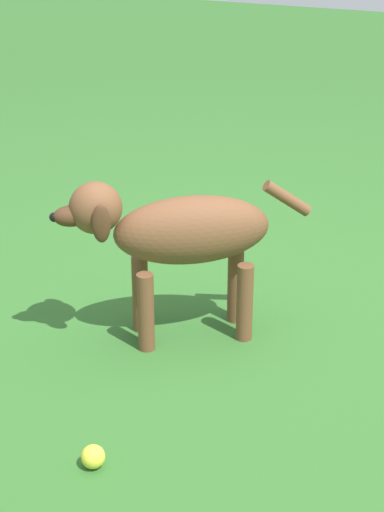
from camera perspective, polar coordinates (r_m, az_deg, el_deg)
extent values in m
plane|color=#2D6026|center=(2.93, 3.05, -4.81)|extent=(14.00, 14.00, 0.00)
ellipsoid|color=brown|center=(2.70, 0.00, 1.81)|extent=(0.54, 0.46, 0.23)
cylinder|color=brown|center=(2.73, -3.20, -3.89)|extent=(0.06, 0.06, 0.28)
cylinder|color=brown|center=(2.84, -3.59, -2.64)|extent=(0.06, 0.06, 0.28)
cylinder|color=brown|center=(2.79, 3.66, -3.22)|extent=(0.06, 0.06, 0.28)
cylinder|color=brown|center=(2.90, 3.01, -2.02)|extent=(0.06, 0.06, 0.28)
ellipsoid|color=brown|center=(2.62, -6.66, 3.32)|extent=(0.23, 0.22, 0.17)
ellipsoid|color=#472B19|center=(2.62, -8.30, 2.76)|extent=(0.14, 0.13, 0.07)
sphere|color=black|center=(2.62, -9.49, 2.66)|extent=(0.03, 0.03, 0.03)
ellipsoid|color=#472B19|center=(2.55, -6.28, 2.23)|extent=(0.07, 0.06, 0.13)
ellipsoid|color=#472B19|center=(2.70, -6.62, 3.55)|extent=(0.07, 0.06, 0.13)
cylinder|color=brown|center=(2.74, 6.57, 3.97)|extent=(0.16, 0.13, 0.13)
sphere|color=#C6D840|center=(3.59, -1.71, 1.80)|extent=(0.07, 0.07, 0.07)
sphere|color=yellow|center=(2.30, -6.83, -13.58)|extent=(0.07, 0.07, 0.07)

